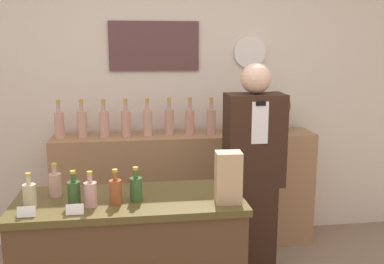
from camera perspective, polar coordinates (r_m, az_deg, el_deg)
back_wall at (r=3.84m, az=-3.35°, el=5.36°), size 5.20×0.09×2.70m
back_shelf at (r=3.81m, az=-0.84°, el=-7.81°), size 2.25×0.37×1.01m
shopkeeper at (r=3.18m, az=8.15°, el=-5.90°), size 0.42×0.26×1.64m
potted_plant at (r=3.84m, az=11.04°, el=2.96°), size 0.26×0.26×0.36m
paper_bag at (r=2.37m, az=4.87°, el=-6.04°), size 0.15×0.12×0.29m
tape_dispenser at (r=2.39m, az=5.50°, el=-8.93°), size 0.09×0.06×0.07m
price_card_left at (r=2.36m, az=-21.24°, el=-9.90°), size 0.09×0.02×0.06m
price_card_right at (r=2.31m, az=-15.36°, el=-9.92°), size 0.09×0.02×0.06m
counter_bottle_0 at (r=2.45m, az=-20.83°, el=-7.88°), size 0.07×0.07×0.20m
counter_bottle_1 at (r=2.60m, az=-17.76°, el=-6.62°), size 0.07×0.07×0.20m
counter_bottle_2 at (r=2.42m, az=-15.47°, el=-7.79°), size 0.07×0.07×0.20m
counter_bottle_3 at (r=2.39m, az=-13.38°, el=-7.96°), size 0.07×0.07×0.20m
counter_bottle_4 at (r=2.40m, az=-10.15°, el=-7.72°), size 0.07×0.07×0.20m
counter_bottle_5 at (r=2.42m, az=-7.48°, el=-7.45°), size 0.07×0.07×0.20m
shelf_bottle_0 at (r=3.67m, az=-17.28°, el=1.02°), size 0.08×0.08×0.32m
shelf_bottle_1 at (r=3.66m, az=-14.44°, el=1.17°), size 0.08×0.08×0.32m
shelf_bottle_2 at (r=3.63m, az=-11.64°, el=1.19°), size 0.08×0.08×0.32m
shelf_bottle_3 at (r=3.62m, az=-8.79°, el=1.27°), size 0.08×0.08×0.32m
shelf_bottle_4 at (r=3.61m, az=-5.93°, el=1.34°), size 0.08×0.08×0.32m
shelf_bottle_5 at (r=3.65m, az=-3.12°, el=1.49°), size 0.08×0.08×0.32m
shelf_bottle_6 at (r=3.66m, az=-0.29°, el=1.53°), size 0.08×0.08×0.32m
shelf_bottle_7 at (r=3.66m, az=2.56°, el=1.52°), size 0.08×0.08×0.32m
shelf_bottle_8 at (r=3.72m, az=5.25°, el=1.63°), size 0.08×0.08×0.32m
shelf_bottle_9 at (r=3.76m, az=7.93°, el=1.68°), size 0.08×0.08×0.32m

